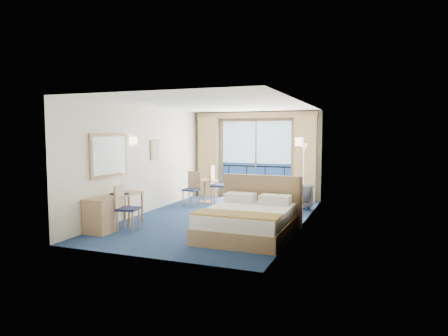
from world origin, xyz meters
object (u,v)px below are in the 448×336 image
bed (248,220)px  nightstand (291,211)px  floor_lamp (304,158)px  desk_chair (124,205)px  table_chair_b (193,187)px  desk (103,213)px  table_chair_a (216,182)px  round_table (205,185)px  armchair (294,196)px

bed → nightstand: size_ratio=3.58×
floor_lamp → desk_chair: size_ratio=1.83×
nightstand → table_chair_b: bearing=157.2°
desk → table_chair_a: (0.93, 3.97, 0.22)m
nightstand → desk_chair: 3.64m
bed → round_table: bearing=126.1°
desk_chair → round_table: 3.73m
bed → floor_lamp: floor_lamp is taller
armchair → desk: (-3.18, -3.97, 0.05)m
floor_lamp → table_chair_a: bearing=-166.1°
round_table → armchair: bearing=-0.5°
nightstand → desk: desk is taller
nightstand → desk: (-3.48, -2.10, 0.10)m
armchair → table_chair_b: table_chair_b is taller
bed → table_chair_a: bed is taller
armchair → nightstand: bearing=50.5°
nightstand → desk_chair: desk_chair is taller
desk_chair → desk: bearing=118.9°
nightstand → table_chair_a: table_chair_a is taller
floor_lamp → desk: (-3.34, -4.57, -0.93)m
bed → table_chair_a: bearing=121.7°
nightstand → desk: size_ratio=0.39×
desk → table_chair_b: table_chair_b is taller
nightstand → armchair: (-0.31, 1.87, 0.05)m
table_chair_a → table_chair_b: table_chair_a is taller
armchair → floor_lamp: 1.16m
desk → table_chair_a: size_ratio=1.38×
desk_chair → table_chair_b: 3.11m
armchair → floor_lamp: size_ratio=0.43×
floor_lamp → desk: bearing=-126.2°
bed → floor_lamp: 3.95m
armchair → bed: bearing=36.1°
floor_lamp → desk: 5.74m
table_chair_b → nightstand: bearing=-18.0°
desk_chair → table_chair_a: size_ratio=0.87×
nightstand → desk: 4.07m
nightstand → round_table: bearing=147.2°
table_chair_b → table_chair_a: bearing=56.0°
armchair → desk_chair: desk_chair is taller
floor_lamp → desk: size_ratio=1.15×
round_table → table_chair_b: (-0.10, -0.62, 0.03)m
bed → desk_chair: bearing=-168.8°
desk_chair → table_chair_a: bearing=-18.5°
desk → table_chair_b: size_ratio=1.58×
floor_lamp → table_chair_b: bearing=-157.6°
bed → desk_chair: (-2.55, -0.51, 0.23)m
nightstand → table_chair_a: size_ratio=0.54×
nightstand → floor_lamp: (-0.14, 2.46, 1.03)m
nightstand → table_chair_a: bearing=143.9°
bed → desk: size_ratio=1.39×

